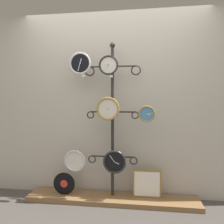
{
  "coord_description": "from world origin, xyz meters",
  "views": [
    {
      "loc": [
        0.38,
        -2.38,
        1.26
      ],
      "look_at": [
        0.0,
        0.36,
        1.15
      ],
      "focal_mm": 35.0,
      "sensor_mm": 36.0,
      "label": 1
    }
  ],
  "objects": [
    {
      "name": "low_shelf",
      "position": [
        0.0,
        0.35,
        0.03
      ],
      "size": [
        2.2,
        0.36,
        0.06
      ],
      "color": "brown",
      "rests_on": "ground_plane"
    },
    {
      "name": "clock_top_left",
      "position": [
        -0.4,
        0.33,
        1.77
      ],
      "size": [
        0.28,
        0.04,
        0.28
      ],
      "color": "black"
    },
    {
      "name": "vinyl_record",
      "position": [
        -0.63,
        0.33,
        0.21
      ],
      "size": [
        0.29,
        0.01,
        0.29
      ],
      "color": "black",
      "rests_on": "low_shelf"
    },
    {
      "name": "clock_bottom_center",
      "position": [
        0.04,
        0.31,
        0.52
      ],
      "size": [
        0.29,
        0.04,
        0.29
      ],
      "color": "black"
    },
    {
      "name": "picture_frame",
      "position": [
        0.45,
        0.38,
        0.24
      ],
      "size": [
        0.36,
        0.02,
        0.35
      ],
      "color": "olive",
      "rests_on": "low_shelf"
    },
    {
      "name": "price_tag_upper",
      "position": [
        -0.36,
        0.33,
        1.61
      ],
      "size": [
        0.04,
        0.0,
        0.03
      ],
      "color": "white"
    },
    {
      "name": "display_stand",
      "position": [
        -0.0,
        0.41,
        0.79
      ],
      "size": [
        0.73,
        0.34,
        2.04
      ],
      "color": "#282623",
      "rests_on": "ground_plane"
    },
    {
      "name": "price_tag_mid",
      "position": [
        -0.01,
        0.33,
        1.6
      ],
      "size": [
        0.04,
        0.0,
        0.03
      ],
      "color": "white"
    },
    {
      "name": "clock_middle_center",
      "position": [
        -0.04,
        0.31,
        1.19
      ],
      "size": [
        0.29,
        0.04,
        0.29
      ],
      "color": "silver"
    },
    {
      "name": "clock_middle_right",
      "position": [
        0.44,
        0.31,
        1.13
      ],
      "size": [
        0.21,
        0.04,
        0.21
      ],
      "color": "#4C84B2"
    },
    {
      "name": "clock_top_center",
      "position": [
        -0.04,
        0.33,
        1.74
      ],
      "size": [
        0.25,
        0.04,
        0.25
      ],
      "color": "silver"
    },
    {
      "name": "shop_wall",
      "position": [
        0.0,
        0.57,
        1.4
      ],
      "size": [
        4.4,
        0.04,
        2.8
      ],
      "color": "#BCB2A3",
      "rests_on": "ground_plane"
    },
    {
      "name": "ground_plane",
      "position": [
        0.0,
        0.0,
        0.0
      ],
      "size": [
        12.0,
        12.0,
        0.0
      ],
      "primitive_type": "plane",
      "color": "#47423D"
    },
    {
      "name": "clock_bottom_left",
      "position": [
        -0.48,
        0.32,
        0.52
      ],
      "size": [
        0.28,
        0.04,
        0.28
      ],
      "color": "silver"
    }
  ]
}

